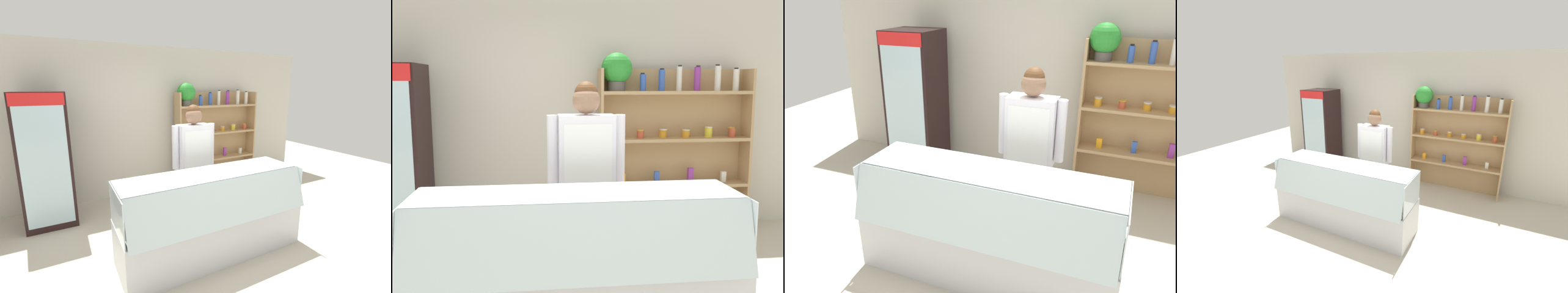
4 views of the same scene
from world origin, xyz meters
The scene contains 5 objects.
back_wall centered at (0.00, 2.32, 1.35)m, with size 6.80×0.10×2.70m, color beige.
drinks_fridge centered at (-1.85, 1.76, 0.96)m, with size 0.66×0.63×1.92m.
shelving_unit centered at (1.03, 2.05, 1.21)m, with size 1.74×0.34×2.06m.
deli_display_case centered at (-0.13, 0.03, 0.31)m, with size 2.21×0.75×1.01m.
shop_clerk centered at (0.01, 0.78, 1.05)m, with size 0.65×0.25×1.75m.
Camera 2 is at (-0.38, -2.76, 1.74)m, focal length 40.00 mm.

